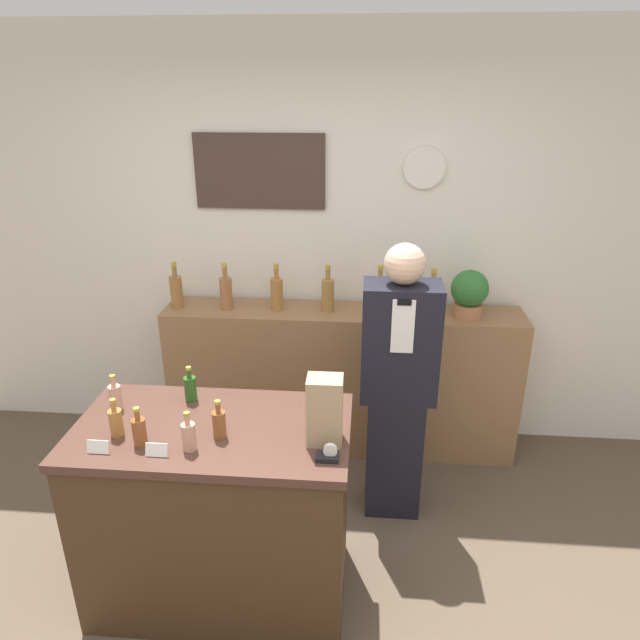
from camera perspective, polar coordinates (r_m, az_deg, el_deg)
name	(u,v)px	position (r m, az deg, el deg)	size (l,w,h in m)	color
back_wall	(313,246)	(3.76, -0.74, 7.43)	(5.20, 0.09, 2.70)	silver
back_shelf	(341,380)	(3.84, 2.16, -6.03)	(2.30, 0.37, 1.00)	#8E6642
display_counter	(219,512)	(2.87, -10.07, -18.42)	(1.22, 0.67, 0.95)	#422B19
shopkeeper	(397,387)	(3.17, 7.76, -6.66)	(0.41, 0.26, 1.61)	black
potted_plant	(469,292)	(3.60, 14.71, 2.68)	(0.23, 0.23, 0.30)	#B27047
paper_bag	(325,410)	(2.36, 0.48, -9.04)	(0.15, 0.12, 0.30)	tan
tape_dispenser	(328,455)	(2.33, 0.84, -13.31)	(0.09, 0.06, 0.07)	black
price_card_left	(98,447)	(2.53, -21.32, -11.74)	(0.09, 0.02, 0.06)	white
price_card_right	(156,450)	(2.44, -16.04, -12.38)	(0.09, 0.02, 0.06)	white
counter_bottle_0	(115,397)	(2.79, -19.79, -7.22)	(0.06, 0.06, 0.17)	tan
counter_bottle_1	(116,422)	(2.60, -19.73, -9.54)	(0.06, 0.06, 0.17)	#A67134
counter_bottle_2	(139,431)	(2.50, -17.62, -10.50)	(0.06, 0.06, 0.17)	brown
counter_bottle_3	(190,388)	(2.77, -12.84, -6.61)	(0.06, 0.06, 0.17)	#26551C
counter_bottle_4	(189,436)	(2.42, -12.99, -11.19)	(0.06, 0.06, 0.17)	tan
counter_bottle_5	(219,423)	(2.47, -10.05, -10.13)	(0.06, 0.06, 0.17)	brown
shelf_bottle_0	(176,290)	(3.77, -14.17, 2.89)	(0.08, 0.08, 0.30)	olive
shelf_bottle_1	(226,292)	(3.68, -9.38, 2.79)	(0.08, 0.08, 0.30)	#9E643D
shelf_bottle_2	(277,293)	(3.63, -4.34, 2.74)	(0.08, 0.08, 0.30)	#A36E35
shelf_bottle_3	(328,294)	(3.60, 0.79, 2.64)	(0.08, 0.08, 0.30)	olive
shelf_bottle_4	(379,294)	(3.61, 5.97, 2.58)	(0.08, 0.08, 0.30)	olive
shelf_bottle_5	(432,298)	(3.60, 11.15, 2.21)	(0.08, 0.08, 0.30)	olive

